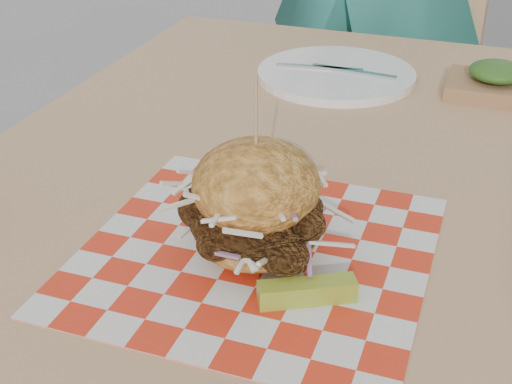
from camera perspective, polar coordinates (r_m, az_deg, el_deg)
patio_table at (r=0.99m, az=1.58°, el=-1.45°), size 0.80×1.20×0.75m
patio_chair at (r=1.94m, az=11.30°, el=9.93°), size 0.47×0.48×0.95m
paper_liner at (r=0.76m, az=0.00°, el=-4.84°), size 0.36×0.36×0.00m
sandwich at (r=0.73m, az=-0.00°, el=-1.22°), size 0.17×0.17×0.20m
pickle_spear at (r=0.69m, az=4.11°, el=-7.95°), size 0.09×0.06×0.02m
place_setting at (r=1.24m, az=6.43°, el=9.34°), size 0.27×0.27×0.02m
kraft_tray at (r=1.22m, az=18.63°, el=8.35°), size 0.15×0.12×0.06m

